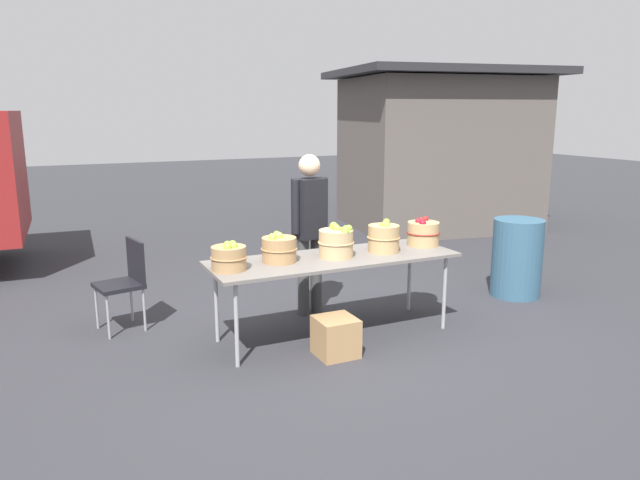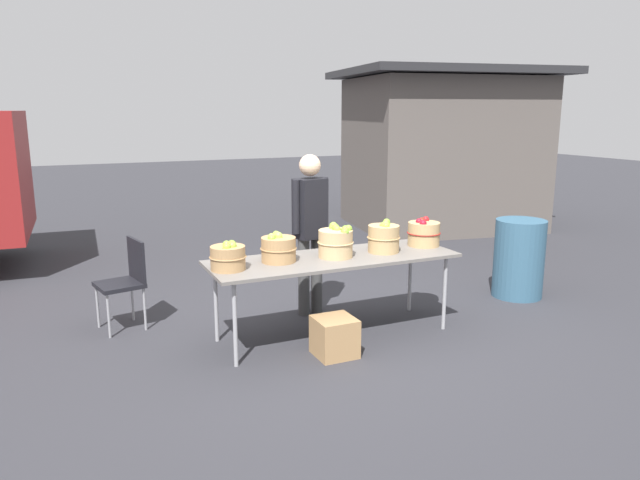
{
  "view_description": "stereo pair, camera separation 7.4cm",
  "coord_description": "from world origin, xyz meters",
  "px_view_note": "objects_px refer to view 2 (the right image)",
  "views": [
    {
      "loc": [
        -2.36,
        -4.71,
        2.06
      ],
      "look_at": [
        0.0,
        0.3,
        0.85
      ],
      "focal_mm": 33.45,
      "sensor_mm": 36.0,
      "label": 1
    },
    {
      "loc": [
        -2.29,
        -4.74,
        2.06
      ],
      "look_at": [
        0.0,
        0.3,
        0.85
      ],
      "focal_mm": 33.45,
      "sensor_mm": 36.0,
      "label": 2
    }
  ],
  "objects_px": {
    "market_table": "(334,261)",
    "apple_basket_green_3": "(384,238)",
    "trash_barrel": "(519,258)",
    "vendor_adult": "(310,222)",
    "apple_basket_green_0": "(228,257)",
    "apple_basket_green_1": "(278,248)",
    "apple_basket_red_0": "(424,233)",
    "apple_basket_green_2": "(336,242)",
    "folding_chair": "(126,277)",
    "produce_crate": "(335,337)"
  },
  "relations": [
    {
      "from": "market_table",
      "to": "apple_basket_green_3",
      "type": "distance_m",
      "value": 0.55
    },
    {
      "from": "market_table",
      "to": "trash_barrel",
      "type": "relative_size",
      "value": 2.63
    },
    {
      "from": "vendor_adult",
      "to": "trash_barrel",
      "type": "xyz_separation_m",
      "value": [
        2.36,
        -0.44,
        -0.53
      ]
    },
    {
      "from": "apple_basket_green_0",
      "to": "vendor_adult",
      "type": "xyz_separation_m",
      "value": [
        1.05,
        0.68,
        0.1
      ]
    },
    {
      "from": "vendor_adult",
      "to": "apple_basket_green_0",
      "type": "bearing_deg",
      "value": 18.77
    },
    {
      "from": "apple_basket_green_1",
      "to": "trash_barrel",
      "type": "xyz_separation_m",
      "value": [
        2.92,
        0.16,
        -0.43
      ]
    },
    {
      "from": "trash_barrel",
      "to": "apple_basket_red_0",
      "type": "bearing_deg",
      "value": -173.56
    },
    {
      "from": "apple_basket_green_3",
      "to": "apple_basket_green_2",
      "type": "bearing_deg",
      "value": 178.62
    },
    {
      "from": "apple_basket_green_1",
      "to": "trash_barrel",
      "type": "bearing_deg",
      "value": 3.17
    },
    {
      "from": "vendor_adult",
      "to": "folding_chair",
      "type": "height_order",
      "value": "vendor_adult"
    },
    {
      "from": "trash_barrel",
      "to": "apple_basket_green_3",
      "type": "bearing_deg",
      "value": -173.12
    },
    {
      "from": "apple_basket_green_2",
      "to": "trash_barrel",
      "type": "xyz_separation_m",
      "value": [
        2.39,
        0.22,
        -0.45
      ]
    },
    {
      "from": "apple_basket_green_0",
      "to": "produce_crate",
      "type": "relative_size",
      "value": 0.93
    },
    {
      "from": "apple_basket_green_0",
      "to": "trash_barrel",
      "type": "bearing_deg",
      "value": 4.03
    },
    {
      "from": "apple_basket_green_1",
      "to": "folding_chair",
      "type": "xyz_separation_m",
      "value": [
        -1.2,
        0.94,
        -0.36
      ]
    },
    {
      "from": "apple_basket_red_0",
      "to": "produce_crate",
      "type": "distance_m",
      "value": 1.49
    },
    {
      "from": "apple_basket_green_2",
      "to": "vendor_adult",
      "type": "xyz_separation_m",
      "value": [
        0.03,
        0.66,
        0.07
      ]
    },
    {
      "from": "apple_basket_green_0",
      "to": "folding_chair",
      "type": "xyz_separation_m",
      "value": [
        -0.72,
        1.02,
        -0.35
      ]
    },
    {
      "from": "apple_basket_green_3",
      "to": "produce_crate",
      "type": "height_order",
      "value": "apple_basket_green_3"
    },
    {
      "from": "trash_barrel",
      "to": "folding_chair",
      "type": "bearing_deg",
      "value": 169.27
    },
    {
      "from": "vendor_adult",
      "to": "folding_chair",
      "type": "xyz_separation_m",
      "value": [
        -1.77,
        0.34,
        -0.45
      ]
    },
    {
      "from": "apple_basket_green_0",
      "to": "apple_basket_red_0",
      "type": "distance_m",
      "value": 2.01
    },
    {
      "from": "apple_basket_green_2",
      "to": "vendor_adult",
      "type": "distance_m",
      "value": 0.66
    },
    {
      "from": "apple_basket_red_0",
      "to": "folding_chair",
      "type": "bearing_deg",
      "value": 161.01
    },
    {
      "from": "market_table",
      "to": "apple_basket_red_0",
      "type": "xyz_separation_m",
      "value": [
        1.01,
        0.06,
        0.16
      ]
    },
    {
      "from": "apple_basket_green_2",
      "to": "apple_basket_red_0",
      "type": "height_order",
      "value": "apple_basket_green_2"
    },
    {
      "from": "apple_basket_green_2",
      "to": "trash_barrel",
      "type": "height_order",
      "value": "apple_basket_green_2"
    },
    {
      "from": "apple_basket_green_2",
      "to": "folding_chair",
      "type": "xyz_separation_m",
      "value": [
        -1.74,
        1.0,
        -0.38
      ]
    },
    {
      "from": "vendor_adult",
      "to": "produce_crate",
      "type": "bearing_deg",
      "value": 62.91
    },
    {
      "from": "apple_basket_green_0",
      "to": "apple_basket_green_3",
      "type": "height_order",
      "value": "apple_basket_green_3"
    },
    {
      "from": "apple_basket_green_2",
      "to": "produce_crate",
      "type": "relative_size",
      "value": 0.99
    },
    {
      "from": "apple_basket_green_3",
      "to": "market_table",
      "type": "bearing_deg",
      "value": 178.86
    },
    {
      "from": "apple_basket_red_0",
      "to": "apple_basket_green_3",
      "type": "bearing_deg",
      "value": -171.87
    },
    {
      "from": "apple_basket_green_1",
      "to": "folding_chair",
      "type": "distance_m",
      "value": 1.57
    },
    {
      "from": "market_table",
      "to": "apple_basket_green_1",
      "type": "distance_m",
      "value": 0.54
    },
    {
      "from": "market_table",
      "to": "vendor_adult",
      "type": "relative_size",
      "value": 1.41
    },
    {
      "from": "apple_basket_green_2",
      "to": "apple_basket_red_0",
      "type": "relative_size",
      "value": 1.0
    },
    {
      "from": "folding_chair",
      "to": "produce_crate",
      "type": "bearing_deg",
      "value": 34.71
    },
    {
      "from": "apple_basket_green_2",
      "to": "produce_crate",
      "type": "bearing_deg",
      "value": -116.82
    },
    {
      "from": "apple_basket_green_3",
      "to": "vendor_adult",
      "type": "relative_size",
      "value": 0.19
    },
    {
      "from": "apple_basket_green_2",
      "to": "apple_basket_green_3",
      "type": "distance_m",
      "value": 0.49
    },
    {
      "from": "market_table",
      "to": "apple_basket_red_0",
      "type": "relative_size",
      "value": 6.95
    },
    {
      "from": "apple_basket_green_2",
      "to": "folding_chair",
      "type": "height_order",
      "value": "apple_basket_green_2"
    },
    {
      "from": "apple_basket_green_0",
      "to": "trash_barrel",
      "type": "distance_m",
      "value": 3.44
    },
    {
      "from": "apple_basket_green_0",
      "to": "trash_barrel",
      "type": "relative_size",
      "value": 0.36
    },
    {
      "from": "apple_basket_green_1",
      "to": "apple_basket_green_3",
      "type": "xyz_separation_m",
      "value": [
        1.03,
        -0.07,
        0.02
      ]
    },
    {
      "from": "market_table",
      "to": "folding_chair",
      "type": "height_order",
      "value": "folding_chair"
    },
    {
      "from": "trash_barrel",
      "to": "market_table",
      "type": "bearing_deg",
      "value": -174.83
    },
    {
      "from": "apple_basket_green_2",
      "to": "vendor_adult",
      "type": "height_order",
      "value": "vendor_adult"
    },
    {
      "from": "market_table",
      "to": "produce_crate",
      "type": "relative_size",
      "value": 6.87
    }
  ]
}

